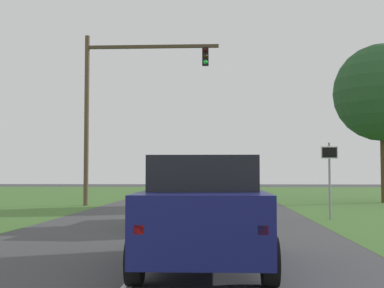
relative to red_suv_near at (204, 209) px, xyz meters
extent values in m
plane|color=#424244|center=(-1.07, 7.04, -1.02)|extent=(120.00, 120.00, 0.00)
cube|color=navy|center=(0.00, -0.05, -0.16)|extent=(2.02, 4.77, 0.99)
cube|color=black|center=(0.00, 0.18, 0.62)|extent=(1.77, 2.96, 0.57)
cube|color=red|center=(-0.78, -2.41, -0.11)|extent=(0.14, 0.06, 0.12)
cube|color=red|center=(0.83, -2.39, -0.11)|extent=(0.14, 0.06, 0.12)
cylinder|color=black|center=(-1.00, 1.41, -0.66)|extent=(0.24, 0.72, 0.72)
cylinder|color=black|center=(0.97, 1.43, -0.66)|extent=(0.24, 0.72, 0.72)
cylinder|color=black|center=(-0.97, -1.54, -0.66)|extent=(0.24, 0.72, 0.72)
cylinder|color=black|center=(1.00, -1.52, -0.66)|extent=(0.24, 0.72, 0.72)
cube|color=#B7B2A8|center=(-0.58, 7.66, -0.18)|extent=(2.25, 5.44, 0.88)
cube|color=black|center=(-0.59, 7.39, 0.54)|extent=(1.85, 2.12, 0.57)
cube|color=#9C978F|center=(-0.66, 6.00, 0.36)|extent=(1.99, 2.12, 0.20)
cube|color=red|center=(-1.52, 5.06, -0.14)|extent=(0.14, 0.07, 0.12)
cube|color=red|center=(0.11, 4.98, -0.14)|extent=(0.14, 0.07, 0.12)
cylinder|color=black|center=(-1.49, 9.37, -0.62)|extent=(0.28, 0.81, 0.80)
cylinder|color=black|center=(0.50, 9.27, -0.62)|extent=(0.28, 0.81, 0.80)
cylinder|color=black|center=(-1.65, 6.05, -0.62)|extent=(0.28, 0.81, 0.80)
cylinder|color=black|center=(0.33, 5.95, -0.62)|extent=(0.28, 0.81, 0.80)
cylinder|color=brown|center=(-6.47, 17.31, 3.31)|extent=(0.24, 0.24, 8.66)
cube|color=#4C3D2B|center=(-3.11, 17.31, 7.04)|extent=(6.72, 0.16, 0.16)
cube|color=black|center=(-0.42, 17.31, 6.49)|extent=(0.32, 0.28, 0.90)
sphere|color=black|center=(-0.42, 17.16, 6.79)|extent=(0.22, 0.22, 0.22)
sphere|color=black|center=(-0.42, 17.16, 6.49)|extent=(0.22, 0.22, 0.22)
sphere|color=#1ED83F|center=(-0.42, 17.16, 6.19)|extent=(0.22, 0.22, 0.22)
cylinder|color=gray|center=(4.18, 9.79, 0.34)|extent=(0.08, 0.08, 2.72)
cube|color=white|center=(4.18, 9.76, 1.35)|extent=(0.60, 0.03, 0.44)
cube|color=black|center=(4.18, 9.74, 1.35)|extent=(0.52, 0.01, 0.36)
cylinder|color=#4C351E|center=(9.34, 20.54, 1.02)|extent=(0.36, 0.36, 4.07)
sphere|color=#275029|center=(9.34, 20.54, 5.08)|extent=(5.40, 5.40, 5.40)
camera|label=1|loc=(0.27, -9.41, 0.63)|focal=50.02mm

